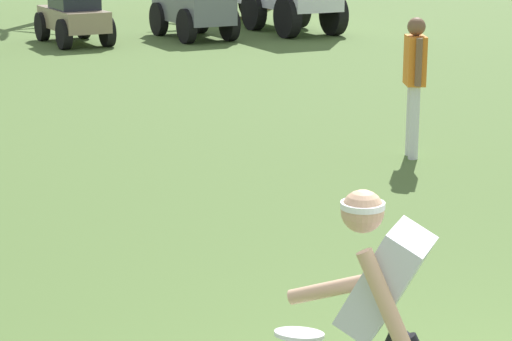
{
  "coord_description": "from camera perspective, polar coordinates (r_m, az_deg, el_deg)",
  "views": [
    {
      "loc": [
        -3.22,
        -3.22,
        2.69
      ],
      "look_at": [
        -0.17,
        2.88,
        0.9
      ],
      "focal_mm": 70.0,
      "sensor_mm": 36.0,
      "label": 1
    }
  ],
  "objects": [
    {
      "name": "parked_car_slot_d",
      "position": [
        21.08,
        -10.38,
        8.67
      ],
      "size": [
        1.12,
        2.22,
        1.1
      ],
      "color": "#998466",
      "rests_on": "ground_plane"
    },
    {
      "name": "parked_car_slot_e",
      "position": [
        21.71,
        -3.63,
        9.51
      ],
      "size": [
        1.17,
        2.36,
        1.4
      ],
      "color": "slate",
      "rests_on": "ground_plane"
    },
    {
      "name": "teammate_midfield",
      "position": [
        11.14,
        9.05,
        5.47
      ],
      "size": [
        0.32,
        0.48,
        1.56
      ],
      "color": "silver",
      "rests_on": "ground_plane"
    },
    {
      "name": "frisbee_thrower",
      "position": [
        4.93,
        7.45,
        -8.1
      ],
      "size": [
        0.67,
        1.02,
        1.4
      ],
      "color": "black",
      "rests_on": "ground_plane"
    },
    {
      "name": "frisbee_in_flight",
      "position": [
        5.36,
        2.49,
        -9.33
      ],
      "size": [
        0.38,
        0.38,
        0.07
      ],
      "color": "white"
    }
  ]
}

